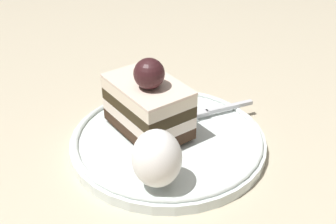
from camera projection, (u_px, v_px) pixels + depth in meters
ground_plane at (154, 152)px, 0.50m from camera, size 2.40×2.40×0.00m
dessert_plate at (168, 140)px, 0.51m from camera, size 0.23×0.23×0.02m
cake_slice at (147, 103)px, 0.49m from camera, size 0.12×0.10×0.09m
whipped_cream_dollop at (157, 158)px, 0.42m from camera, size 0.05×0.05×0.06m
fork at (213, 111)px, 0.54m from camera, size 0.02×0.10×0.00m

